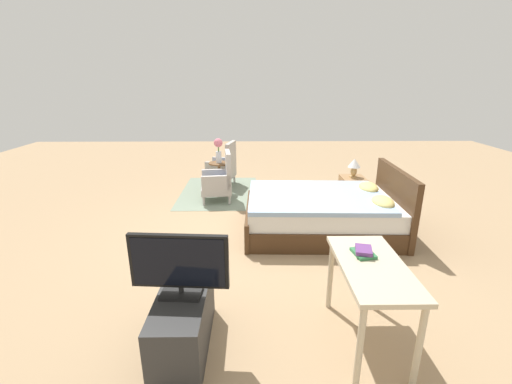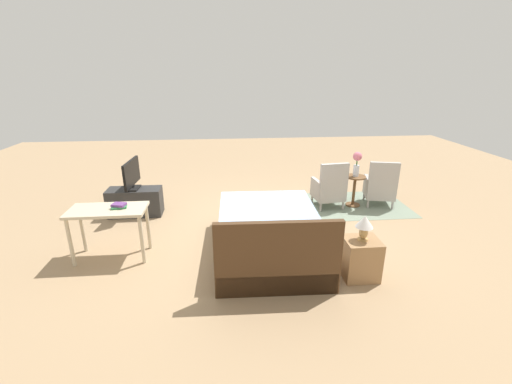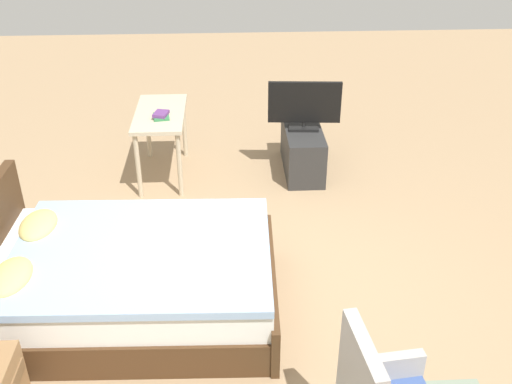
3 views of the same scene
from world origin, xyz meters
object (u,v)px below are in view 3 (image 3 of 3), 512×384
object	(u,v)px
vanity_desk	(161,122)
book_stack	(161,115)
bed	(127,279)
tv_flatscreen	(304,105)
tv_stand	(303,149)

from	to	relation	value
vanity_desk	book_stack	xyz separation A→B (m)	(-0.16, -0.03, 0.14)
vanity_desk	book_stack	distance (m)	0.21
bed	tv_flatscreen	size ratio (longest dim) A/B	2.84
tv_flatscreen	vanity_desk	xyz separation A→B (m)	(-0.04, 1.54, -0.14)
tv_flatscreen	book_stack	distance (m)	1.52
bed	vanity_desk	size ratio (longest dim) A/B	2.13
tv_stand	vanity_desk	distance (m)	1.58
bed	tv_stand	xyz separation A→B (m)	(2.29, -1.63, -0.05)
tv_flatscreen	book_stack	bearing A→B (deg)	97.50
bed	vanity_desk	xyz separation A→B (m)	(2.25, -0.09, 0.34)
bed	book_stack	xyz separation A→B (m)	(2.09, -0.12, 0.48)
vanity_desk	tv_flatscreen	bearing A→B (deg)	-88.43
tv_stand	book_stack	world-z (taller)	book_stack
tv_flatscreen	book_stack	xyz separation A→B (m)	(-0.20, 1.51, -0.00)
tv_flatscreen	vanity_desk	size ratio (longest dim) A/B	0.75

